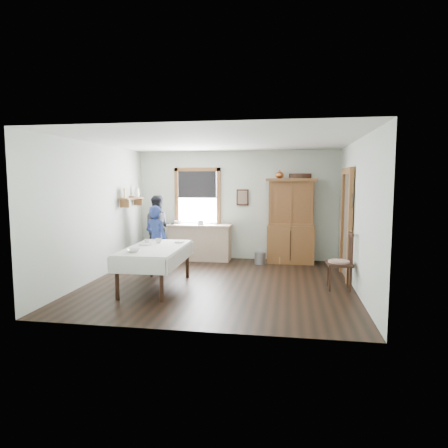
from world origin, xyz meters
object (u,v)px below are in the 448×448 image
object	(u,v)px
china_hutch	(291,221)
dining_table	(156,267)
wicker_basket	(276,259)
figure_dark	(160,231)
pail	(260,258)
work_counter	(200,242)
spindle_chair	(340,261)
woman_blue	(156,242)

from	to	relation	value
china_hutch	dining_table	xyz separation A→B (m)	(-2.45, -2.69, -0.63)
china_hutch	wicker_basket	size ratio (longest dim) A/B	6.57
figure_dark	pail	bearing A→B (deg)	-22.40
work_counter	figure_dark	distance (m)	1.04
china_hutch	pail	xyz separation A→B (m)	(-0.70, -0.27, -0.87)
pail	spindle_chair	bearing A→B (deg)	-51.54
work_counter	woman_blue	size ratio (longest dim) A/B	1.16
pail	wicker_basket	size ratio (longest dim) A/B	0.92
china_hutch	work_counter	bearing A→B (deg)	179.74
pail	figure_dark	size ratio (longest dim) A/B	0.19
work_counter	pail	xyz separation A→B (m)	(1.52, -0.27, -0.30)
dining_table	pail	xyz separation A→B (m)	(1.74, 2.42, -0.24)
figure_dark	work_counter	bearing A→B (deg)	-2.74
pail	dining_table	bearing A→B (deg)	-125.81
dining_table	pail	bearing A→B (deg)	54.19
china_hutch	woman_blue	xyz separation A→B (m)	(-2.80, -1.61, -0.34)
china_hutch	spindle_chair	bearing A→B (deg)	-69.16
work_counter	figure_dark	xyz separation A→B (m)	(-0.92, -0.38, 0.30)
spindle_chair	pail	bearing A→B (deg)	125.50
china_hutch	woman_blue	distance (m)	3.25
work_counter	woman_blue	distance (m)	1.72
work_counter	wicker_basket	distance (m)	1.91
pail	china_hutch	bearing A→B (deg)	20.84
work_counter	wicker_basket	size ratio (longest dim) A/B	5.07
woman_blue	figure_dark	bearing A→B (deg)	-54.14
pail	figure_dark	bearing A→B (deg)	-177.41
wicker_basket	woman_blue	size ratio (longest dim) A/B	0.23
wicker_basket	pail	bearing A→B (deg)	-156.17
woman_blue	china_hutch	bearing A→B (deg)	-129.64
work_counter	pail	world-z (taller)	work_counter
dining_table	woman_blue	bearing A→B (deg)	108.06
work_counter	spindle_chair	world-z (taller)	spindle_chair
pail	woman_blue	xyz separation A→B (m)	(-2.10, -1.34, 0.53)
dining_table	figure_dark	bearing A→B (deg)	106.63
spindle_chair	wicker_basket	xyz separation A→B (m)	(-1.21, 2.14, -0.43)
china_hutch	figure_dark	bearing A→B (deg)	-173.45
work_counter	pail	size ratio (longest dim) A/B	5.50
spindle_chair	woman_blue	xyz separation A→B (m)	(-3.67, 0.64, 0.15)
woman_blue	dining_table	bearing A→B (deg)	128.54
wicker_basket	woman_blue	world-z (taller)	woman_blue
wicker_basket	china_hutch	bearing A→B (deg)	17.54
wicker_basket	woman_blue	bearing A→B (deg)	-148.60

